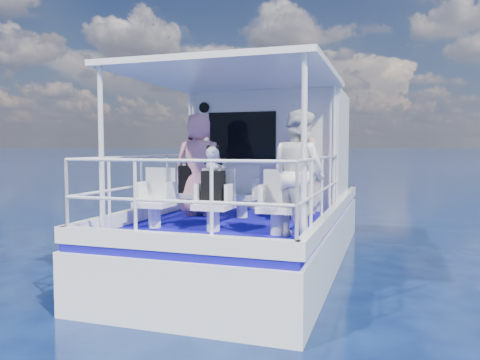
# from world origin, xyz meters

# --- Properties ---
(ground) EXTENTS (2000.00, 2000.00, 0.00)m
(ground) POSITION_xyz_m (0.00, 0.00, 0.00)
(ground) COLOR #08133A
(ground) RESTS_ON ground
(hull) EXTENTS (3.00, 7.00, 1.60)m
(hull) POSITION_xyz_m (0.00, 1.00, 0.00)
(hull) COLOR white
(hull) RESTS_ON ground
(deck) EXTENTS (2.90, 6.90, 0.10)m
(deck) POSITION_xyz_m (0.00, 1.00, 0.85)
(deck) COLOR #130B9C
(deck) RESTS_ON hull
(cabin) EXTENTS (2.85, 2.00, 2.20)m
(cabin) POSITION_xyz_m (0.00, 2.30, 2.00)
(cabin) COLOR white
(cabin) RESTS_ON deck
(canopy) EXTENTS (3.00, 3.20, 0.08)m
(canopy) POSITION_xyz_m (0.00, -0.20, 3.14)
(canopy) COLOR white
(canopy) RESTS_ON cabin
(canopy_posts) EXTENTS (2.77, 2.97, 2.20)m
(canopy_posts) POSITION_xyz_m (0.00, -0.25, 2.00)
(canopy_posts) COLOR white
(canopy_posts) RESTS_ON deck
(railings) EXTENTS (2.84, 3.59, 1.00)m
(railings) POSITION_xyz_m (0.00, -0.58, 1.40)
(railings) COLOR white
(railings) RESTS_ON deck
(seat_port_fwd) EXTENTS (0.48, 0.46, 0.38)m
(seat_port_fwd) POSITION_xyz_m (-0.90, 0.20, 1.09)
(seat_port_fwd) COLOR white
(seat_port_fwd) RESTS_ON deck
(seat_center_fwd) EXTENTS (0.48, 0.46, 0.38)m
(seat_center_fwd) POSITION_xyz_m (0.00, 0.20, 1.09)
(seat_center_fwd) COLOR white
(seat_center_fwd) RESTS_ON deck
(seat_stbd_fwd) EXTENTS (0.48, 0.46, 0.38)m
(seat_stbd_fwd) POSITION_xyz_m (0.90, 0.20, 1.09)
(seat_stbd_fwd) COLOR white
(seat_stbd_fwd) RESTS_ON deck
(seat_port_aft) EXTENTS (0.48, 0.46, 0.38)m
(seat_port_aft) POSITION_xyz_m (-0.90, -1.10, 1.09)
(seat_port_aft) COLOR white
(seat_port_aft) RESTS_ON deck
(seat_center_aft) EXTENTS (0.48, 0.46, 0.38)m
(seat_center_aft) POSITION_xyz_m (0.00, -1.10, 1.09)
(seat_center_aft) COLOR white
(seat_center_aft) RESTS_ON deck
(seat_stbd_aft) EXTENTS (0.48, 0.46, 0.38)m
(seat_stbd_aft) POSITION_xyz_m (0.90, -1.10, 1.09)
(seat_stbd_aft) COLOR white
(seat_stbd_aft) RESTS_ON deck
(passenger_port_fwd) EXTENTS (0.73, 0.59, 1.72)m
(passenger_port_fwd) POSITION_xyz_m (-0.76, 0.22, 1.76)
(passenger_port_fwd) COLOR pink
(passenger_port_fwd) RESTS_ON deck
(passenger_stbd_fwd) EXTENTS (0.66, 0.51, 1.63)m
(passenger_stbd_fwd) POSITION_xyz_m (0.86, 1.02, 1.71)
(passenger_stbd_fwd) COLOR pink
(passenger_stbd_fwd) RESTS_ON deck
(passenger_stbd_aft) EXTENTS (1.00, 0.95, 1.62)m
(passenger_stbd_aft) POSITION_xyz_m (1.18, -1.11, 1.71)
(passenger_stbd_aft) COLOR white
(passenger_stbd_aft) RESTS_ON deck
(backpack_port) EXTENTS (0.35, 0.20, 0.46)m
(backpack_port) POSITION_xyz_m (-0.91, 0.18, 1.51)
(backpack_port) COLOR black
(backpack_port) RESTS_ON seat_port_fwd
(backpack_center) EXTENTS (0.30, 0.17, 0.44)m
(backpack_center) POSITION_xyz_m (0.00, -1.09, 1.50)
(backpack_center) COLOR black
(backpack_center) RESTS_ON seat_center_aft
(compact_camera) EXTENTS (0.09, 0.06, 0.06)m
(compact_camera) POSITION_xyz_m (-0.92, 0.16, 1.76)
(compact_camera) COLOR black
(compact_camera) RESTS_ON backpack_port
(panda) EXTENTS (0.22, 0.19, 0.35)m
(panda) POSITION_xyz_m (-0.00, -1.09, 1.90)
(panda) COLOR silver
(panda) RESTS_ON backpack_center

